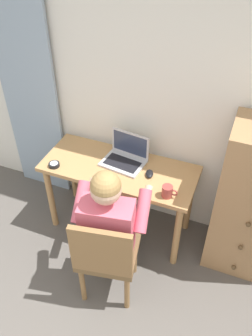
{
  "coord_description": "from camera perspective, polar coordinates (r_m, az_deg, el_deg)",
  "views": [
    {
      "loc": [
        0.49,
        -0.15,
        2.57
      ],
      "look_at": [
        -0.27,
        1.77,
        0.82
      ],
      "focal_mm": 37.58,
      "sensor_mm": 36.0,
      "label": 1
    }
  ],
  "objects": [
    {
      "name": "person_seated",
      "position": [
        2.54,
        -2.35,
        -8.21
      ],
      "size": [
        0.6,
        0.63,
        1.19
      ],
      "color": "#33384C",
      "rests_on": "ground_plane"
    },
    {
      "name": "desk",
      "position": [
        2.94,
        -1.09,
        -1.54
      ],
      "size": [
        1.27,
        0.53,
        0.72
      ],
      "color": "tan",
      "rests_on": "ground_plane"
    },
    {
      "name": "wall_back",
      "position": [
        2.74,
        8.87,
        11.01
      ],
      "size": [
        4.8,
        0.05,
        2.5
      ],
      "primitive_type": "cube",
      "color": "silver",
      "rests_on": "ground_plane"
    },
    {
      "name": "desk_clock",
      "position": [
        2.93,
        -11.58,
        0.54
      ],
      "size": [
        0.09,
        0.09,
        0.03
      ],
      "color": "black",
      "rests_on": "desk"
    },
    {
      "name": "laptop",
      "position": [
        2.89,
        -0.09,
        1.9
      ],
      "size": [
        0.37,
        0.29,
        0.24
      ],
      "color": "#B7BABF",
      "rests_on": "desk"
    },
    {
      "name": "coffee_mug",
      "position": [
        2.6,
        6.75,
        -3.8
      ],
      "size": [
        0.12,
        0.08,
        0.09
      ],
      "color": "#9E3D38",
      "rests_on": "desk"
    },
    {
      "name": "curtain_panel",
      "position": [
        3.28,
        -15.42,
        11.77
      ],
      "size": [
        0.56,
        0.03,
        2.16
      ],
      "primitive_type": "cube",
      "color": "#8EA3B7",
      "rests_on": "ground_plane"
    },
    {
      "name": "chair",
      "position": [
        2.57,
        -3.26,
        -13.88
      ],
      "size": [
        0.49,
        0.47,
        0.87
      ],
      "color": "brown",
      "rests_on": "ground_plane"
    },
    {
      "name": "computer_mouse",
      "position": [
        2.79,
        3.82,
        -0.93
      ],
      "size": [
        0.09,
        0.11,
        0.03
      ],
      "primitive_type": "ellipsoid",
      "rotation": [
        0.0,
        0.0,
        0.28
      ],
      "color": "black",
      "rests_on": "desk"
    },
    {
      "name": "dresser",
      "position": [
        2.83,
        19.77,
        -5.32
      ],
      "size": [
        0.52,
        0.47,
        1.31
      ],
      "color": "#9E754C",
      "rests_on": "ground_plane"
    }
  ]
}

